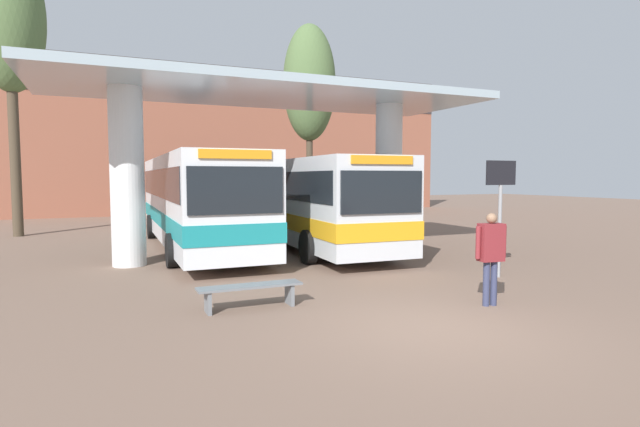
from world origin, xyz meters
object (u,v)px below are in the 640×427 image
object	(u,v)px
transit_bus_left_bay	(195,198)
parked_car_street	(191,201)
waiting_bench_near_pillar	(250,291)
info_sign_platform	(500,194)
poplar_tree_behind_left	(309,84)
poplar_tree_behind_right	(9,22)
transit_bus_center_bay	(310,199)
pedestrian_waiting	(491,249)

from	to	relation	value
transit_bus_left_bay	parked_car_street	size ratio (longest dim) A/B	2.76
waiting_bench_near_pillar	info_sign_platform	bearing A→B (deg)	3.62
info_sign_platform	parked_car_street	world-z (taller)	info_sign_platform
poplar_tree_behind_left	waiting_bench_near_pillar	bearing A→B (deg)	-116.38
poplar_tree_behind_right	parked_car_street	distance (m)	13.16
parked_car_street	waiting_bench_near_pillar	bearing A→B (deg)	-97.75
poplar_tree_behind_left	parked_car_street	size ratio (longest dim) A/B	2.32
transit_bus_left_bay	info_sign_platform	xyz separation A→B (m)	(5.98, -8.42, 0.30)
transit_bus_center_bay	parked_car_street	world-z (taller)	transit_bus_center_bay
waiting_bench_near_pillar	parked_car_street	distance (m)	22.03
pedestrian_waiting	poplar_tree_behind_left	xyz separation A→B (m)	(3.27, 16.97, 6.23)
transit_bus_center_bay	waiting_bench_near_pillar	xyz separation A→B (m)	(-4.27, -7.28, -1.37)
poplar_tree_behind_right	parked_car_street	xyz separation A→B (m)	(8.26, 6.65, -7.80)
transit_bus_center_bay	waiting_bench_near_pillar	bearing A→B (deg)	61.90
waiting_bench_near_pillar	poplar_tree_behind_right	size ratio (longest dim) A/B	0.17
waiting_bench_near_pillar	parked_car_street	world-z (taller)	parked_car_street
poplar_tree_behind_left	parked_car_street	bearing A→B (deg)	127.92
waiting_bench_near_pillar	poplar_tree_behind_right	bearing A→B (deg)	110.72
poplar_tree_behind_left	poplar_tree_behind_right	distance (m)	13.45
transit_bus_left_bay	poplar_tree_behind_left	world-z (taller)	poplar_tree_behind_left
info_sign_platform	parked_car_street	size ratio (longest dim) A/B	0.65
waiting_bench_near_pillar	pedestrian_waiting	bearing A→B (deg)	-20.81
waiting_bench_near_pillar	pedestrian_waiting	distance (m)	4.70
transit_bus_left_bay	pedestrian_waiting	size ratio (longest dim) A/B	6.84
poplar_tree_behind_right	info_sign_platform	bearing A→B (deg)	-50.39
poplar_tree_behind_left	parked_car_street	xyz separation A→B (m)	(-5.11, 6.56, -6.29)
transit_bus_left_bay	pedestrian_waiting	world-z (taller)	transit_bus_left_bay
pedestrian_waiting	poplar_tree_behind_left	bearing A→B (deg)	86.91
poplar_tree_behind_left	transit_bus_left_bay	bearing A→B (deg)	-137.41
transit_bus_left_bay	pedestrian_waiting	bearing A→B (deg)	110.79
poplar_tree_behind_right	waiting_bench_near_pillar	bearing A→B (deg)	-69.28
waiting_bench_near_pillar	info_sign_platform	distance (m)	6.74
pedestrian_waiting	transit_bus_left_bay	bearing A→B (deg)	117.77
transit_bus_left_bay	poplar_tree_behind_left	size ratio (longest dim) A/B	1.19
info_sign_platform	poplar_tree_behind_right	xyz separation A→B (m)	(-12.27, 14.83, 6.78)
pedestrian_waiting	poplar_tree_behind_right	size ratio (longest dim) A/B	0.15
transit_bus_left_bay	pedestrian_waiting	xyz separation A→B (m)	(3.81, -10.47, -0.67)
transit_bus_left_bay	info_sign_platform	distance (m)	10.33
pedestrian_waiting	parked_car_street	bearing A→B (deg)	102.27
waiting_bench_near_pillar	pedestrian_waiting	xyz separation A→B (m)	(4.34, -1.65, 0.75)
transit_bus_center_bay	info_sign_platform	bearing A→B (deg)	110.31
info_sign_platform	poplar_tree_behind_right	size ratio (longest dim) A/B	0.24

